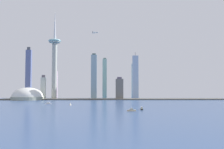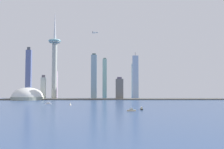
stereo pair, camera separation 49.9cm
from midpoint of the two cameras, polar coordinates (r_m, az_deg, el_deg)
The scene contains 17 objects.
ground_plane at distance 343.64m, azimuth 2.43°, elevation -9.63°, with size 6000.00×6000.00×0.00m, color #365281.
waterfront_pier at distance 850.55m, azimuth 0.39°, elevation -5.73°, with size 763.20×59.58×3.66m, color #625D51.
observation_tower at distance 903.27m, azimuth -13.21°, elevation 3.89°, with size 45.08×45.08×318.47m.
stadium_dome at distance 875.11m, azimuth -19.03°, elevation -4.95°, with size 107.88×107.88×61.64m.
skyscraper_0 at distance 961.16m, azimuth -13.00°, elevation -2.29°, with size 13.71×14.90×110.74m.
skyscraper_1 at distance 928.42m, azimuth -18.82°, elevation 0.12°, with size 19.08×14.48×187.49m.
skyscraper_2 at distance 852.90m, azimuth 1.76°, elevation -3.36°, with size 25.88×24.69×78.03m.
skyscraper_3 at distance 876.08m, azimuth -4.20°, elevation -0.53°, with size 20.48×16.46×163.70m.
skyscraper_4 at distance 945.79m, azimuth 5.22°, elevation -1.53°, with size 19.99×17.54×159.52m.
skyscraper_5 at distance 903.93m, azimuth 5.48°, elevation -0.63°, with size 21.44×12.15×171.65m.
skyscraper_6 at distance 898.30m, azimuth -15.68°, elevation -3.02°, with size 16.23×12.18×85.83m.
skyscraper_7 at distance 949.17m, azimuth -1.70°, elevation -0.94°, with size 16.14×27.10×156.52m.
boat_0 at distance 567.81m, azimuth -9.65°, elevation -6.91°, with size 3.23×6.78×7.72m.
boat_1 at distance 446.09m, azimuth 6.93°, elevation -7.92°, with size 4.73×13.79×5.01m.
boat_2 at distance 418.39m, azimuth 4.55°, elevation -8.25°, with size 14.27×5.76×8.83m.
boat_5 at distance 622.68m, azimuth -14.59°, elevation -6.54°, with size 16.80×6.97×4.17m.
airplane at distance 877.78m, azimuth -3.91°, elevation 9.70°, with size 23.00×21.27×7.77m.
Camera 2 is at (-19.87, -340.96, 37.92)m, focal length 39.32 mm.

